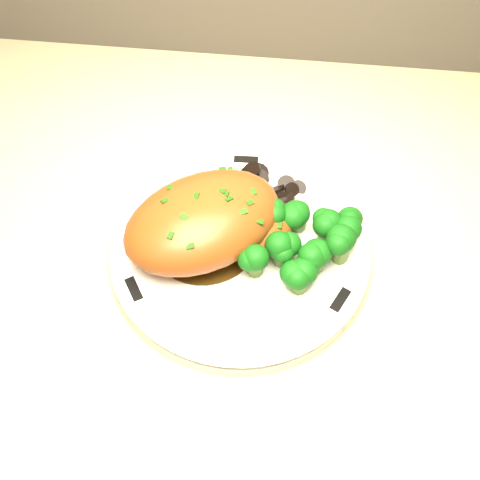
# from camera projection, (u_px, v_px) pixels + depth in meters

# --- Properties ---
(counter) EXTENTS (2.23, 0.74, 1.08)m
(counter) POSITION_uv_depth(u_px,v_px,m) (225.00, 385.00, 1.07)
(counter) COLOR brown
(counter) RESTS_ON ground
(plate) EXTENTS (0.37, 0.37, 0.02)m
(plate) POSITION_uv_depth(u_px,v_px,m) (240.00, 250.00, 0.65)
(plate) COLOR white
(plate) RESTS_ON counter
(rim_accent_0) EXTENTS (0.03, 0.01, 0.00)m
(rim_accent_0) POSITION_uv_depth(u_px,v_px,m) (246.00, 160.00, 0.71)
(rim_accent_0) COLOR black
(rim_accent_0) RESTS_ON plate
(rim_accent_1) EXTENTS (0.02, 0.03, 0.00)m
(rim_accent_1) POSITION_uv_depth(u_px,v_px,m) (134.00, 289.00, 0.62)
(rim_accent_1) COLOR black
(rim_accent_1) RESTS_ON plate
(rim_accent_2) EXTENTS (0.02, 0.03, 0.00)m
(rim_accent_2) POSITION_uv_depth(u_px,v_px,m) (340.00, 300.00, 0.61)
(rim_accent_2) COLOR black
(rim_accent_2) RESTS_ON plate
(gravy_pool) EXTENTS (0.12, 0.12, 0.00)m
(gravy_pool) POSITION_uv_depth(u_px,v_px,m) (204.00, 239.00, 0.65)
(gravy_pool) COLOR #37240A
(gravy_pool) RESTS_ON plate
(chicken_breast) EXTENTS (0.21, 0.19, 0.07)m
(chicken_breast) POSITION_uv_depth(u_px,v_px,m) (209.00, 222.00, 0.62)
(chicken_breast) COLOR #904519
(chicken_breast) RESTS_ON plate
(mushroom_pile) EXTENTS (0.09, 0.07, 0.02)m
(mushroom_pile) POSITION_uv_depth(u_px,v_px,m) (267.00, 193.00, 0.68)
(mushroom_pile) COLOR black
(mushroom_pile) RESTS_ON plate
(broccoli_florets) EXTENTS (0.13, 0.10, 0.04)m
(broccoli_florets) POSITION_uv_depth(u_px,v_px,m) (299.00, 241.00, 0.62)
(broccoli_florets) COLOR #597A33
(broccoli_florets) RESTS_ON plate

